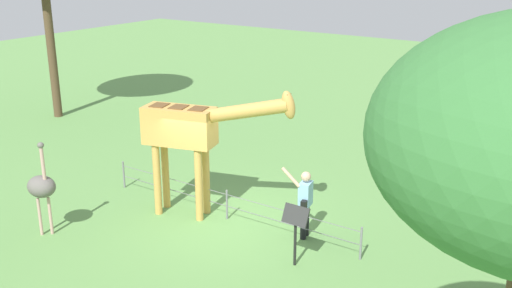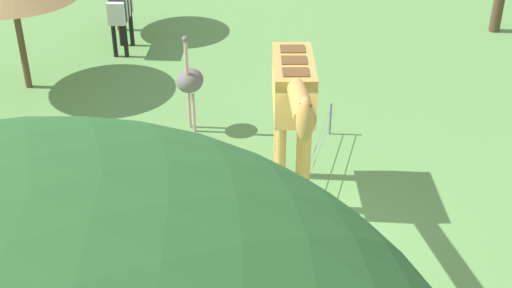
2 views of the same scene
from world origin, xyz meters
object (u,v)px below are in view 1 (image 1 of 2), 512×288
(visitor, at_px, (305,200))
(info_sign, at_px, (296,223))
(giraffe, at_px, (191,131))
(ostrich, at_px, (42,187))

(visitor, xyz_separation_m, info_sign, (0.46, -1.19, 0.05))
(info_sign, bearing_deg, giraffe, 167.92)
(info_sign, bearing_deg, ostrich, -159.63)
(visitor, relative_size, info_sign, 1.28)
(giraffe, relative_size, ostrich, 1.65)
(ostrich, relative_size, info_sign, 1.70)
(giraffe, distance_m, info_sign, 3.56)
(visitor, bearing_deg, ostrich, -147.08)
(giraffe, bearing_deg, visitor, 9.82)
(giraffe, height_order, visitor, giraffe)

